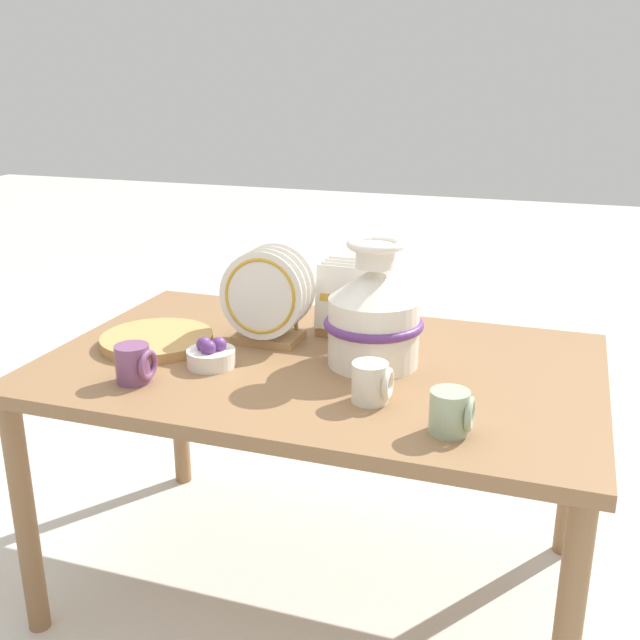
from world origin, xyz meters
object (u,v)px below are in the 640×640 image
object	(u,v)px
mug_sage_glaze	(452,412)
fruit_bowl	(211,355)
dish_rack_square_plates	(351,306)
ceramic_vase	(374,313)
dish_rack_round_plates	(267,301)
mug_plum_glaze	(135,364)
mug_cream_glaze	(372,383)
wicker_charger_stack	(157,340)

from	to	relation	value
mug_sage_glaze	fruit_bowl	world-z (taller)	mug_sage_glaze
mug_sage_glaze	fruit_bowl	bearing A→B (deg)	164.56
dish_rack_square_plates	mug_sage_glaze	bearing A→B (deg)	-55.21
ceramic_vase	dish_rack_round_plates	xyz separation A→B (m)	(-0.31, 0.06, -0.02)
fruit_bowl	mug_plum_glaze	bearing A→B (deg)	-129.78
fruit_bowl	mug_sage_glaze	bearing A→B (deg)	-15.44
ceramic_vase	mug_cream_glaze	bearing A→B (deg)	-75.80
mug_sage_glaze	ceramic_vase	bearing A→B (deg)	128.04
ceramic_vase	mug_plum_glaze	xyz separation A→B (m)	(-0.51, -0.29, -0.09)
dish_rack_round_plates	dish_rack_square_plates	distance (m)	0.25
ceramic_vase	dish_rack_square_plates	size ratio (longest dim) A/B	1.59
dish_rack_round_plates	wicker_charger_stack	size ratio (longest dim) A/B	0.86
wicker_charger_stack	mug_cream_glaze	world-z (taller)	mug_cream_glaze
dish_rack_round_plates	mug_plum_glaze	bearing A→B (deg)	-118.07
ceramic_vase	fruit_bowl	xyz separation A→B (m)	(-0.38, -0.14, -0.11)
dish_rack_square_plates	mug_cream_glaze	size ratio (longest dim) A/B	2.17
dish_rack_square_plates	wicker_charger_stack	size ratio (longest dim) A/B	0.66
ceramic_vase	dish_rack_square_plates	xyz separation A→B (m)	(-0.12, 0.21, -0.06)
fruit_bowl	dish_rack_square_plates	bearing A→B (deg)	53.88
dish_rack_round_plates	mug_sage_glaze	xyz separation A→B (m)	(0.56, -0.38, -0.07)
dish_rack_square_plates	mug_sage_glaze	distance (m)	0.65
dish_rack_round_plates	mug_cream_glaze	xyz separation A→B (m)	(0.37, -0.29, -0.07)
fruit_bowl	dish_rack_round_plates	bearing A→B (deg)	72.32
wicker_charger_stack	mug_cream_glaze	xyz separation A→B (m)	(0.65, -0.17, 0.03)
mug_plum_glaze	dish_rack_round_plates	bearing A→B (deg)	61.93
ceramic_vase	mug_plum_glaze	world-z (taller)	ceramic_vase
ceramic_vase	dish_rack_square_plates	distance (m)	0.25
ceramic_vase	mug_cream_glaze	size ratio (longest dim) A/B	3.46
wicker_charger_stack	mug_cream_glaze	distance (m)	0.67
mug_cream_glaze	mug_sage_glaze	bearing A→B (deg)	-26.28
ceramic_vase	wicker_charger_stack	world-z (taller)	ceramic_vase
dish_rack_round_plates	dish_rack_square_plates	xyz separation A→B (m)	(0.19, 0.15, -0.04)
mug_sage_glaze	mug_plum_glaze	xyz separation A→B (m)	(-0.76, 0.02, 0.00)
fruit_bowl	mug_cream_glaze	bearing A→B (deg)	-10.21
mug_cream_glaze	fruit_bowl	bearing A→B (deg)	169.79
wicker_charger_stack	dish_rack_square_plates	bearing A→B (deg)	29.55
dish_rack_square_plates	dish_rack_round_plates	bearing A→B (deg)	-142.63
mug_sage_glaze	mug_cream_glaze	xyz separation A→B (m)	(-0.19, 0.10, 0.00)
dish_rack_round_plates	mug_sage_glaze	bearing A→B (deg)	-34.22
dish_rack_round_plates	fruit_bowl	xyz separation A→B (m)	(-0.07, -0.21, -0.09)
dish_rack_square_plates	fruit_bowl	distance (m)	0.45
mug_cream_glaze	fruit_bowl	xyz separation A→B (m)	(-0.44, 0.08, -0.02)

